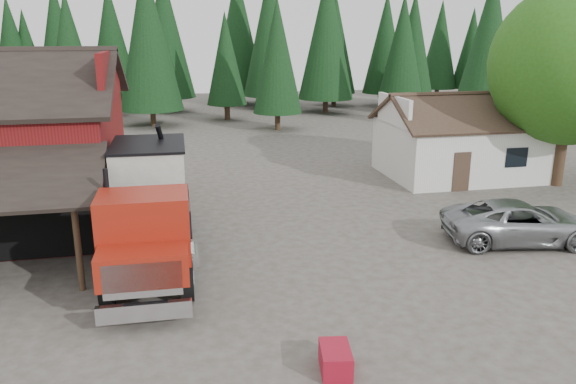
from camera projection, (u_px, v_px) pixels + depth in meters
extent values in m
plane|color=#453F36|center=(271.00, 303.00, 16.63)|extent=(120.00, 120.00, 0.00)
cube|color=maroon|center=(109.00, 75.00, 23.38)|extent=(0.25, 7.00, 2.00)
cylinder|color=#382619|center=(78.00, 248.00, 17.10)|extent=(0.20, 0.20, 2.80)
cube|color=silver|center=(460.00, 149.00, 31.03)|extent=(8.00, 6.00, 3.00)
cube|color=#38281E|center=(478.00, 112.00, 29.01)|extent=(8.60, 3.42, 1.80)
cube|color=#38281E|center=(450.00, 105.00, 31.83)|extent=(8.60, 3.42, 1.80)
cube|color=silver|center=(394.00, 110.00, 29.62)|extent=(0.20, 4.20, 1.50)
cube|color=silver|center=(529.00, 106.00, 31.21)|extent=(0.20, 4.20, 1.50)
cube|color=#38281E|center=(462.00, 172.00, 28.03)|extent=(0.90, 0.06, 2.00)
cube|color=black|center=(517.00, 157.00, 28.47)|extent=(1.20, 0.06, 1.00)
cylinder|color=#382619|center=(560.00, 155.00, 28.98)|extent=(0.60, 0.60, 3.20)
sphere|color=#275413|center=(572.00, 64.00, 27.72)|extent=(8.00, 8.00, 8.00)
sphere|color=#275413|center=(537.00, 88.00, 28.56)|extent=(4.40, 4.40, 4.40)
cylinder|color=#382619|center=(278.00, 120.00, 45.82)|extent=(0.44, 0.44, 1.60)
cone|color=black|center=(277.00, 56.00, 44.42)|extent=(3.96, 3.96, 9.00)
cylinder|color=#382619|center=(481.00, 121.00, 45.25)|extent=(0.44, 0.44, 1.60)
cone|color=black|center=(489.00, 43.00, 43.57)|extent=(4.84, 4.84, 11.00)
cylinder|color=#382619|center=(153.00, 117.00, 47.59)|extent=(0.44, 0.44, 1.60)
cone|color=black|center=(148.00, 36.00, 45.77)|extent=(5.28, 5.28, 12.00)
cylinder|color=black|center=(107.00, 288.00, 16.24)|extent=(0.40, 1.20, 1.20)
cylinder|color=black|center=(187.00, 282.00, 16.66)|extent=(0.40, 1.20, 1.20)
cylinder|color=black|center=(123.00, 228.00, 21.16)|extent=(0.40, 1.20, 1.20)
cylinder|color=black|center=(184.00, 225.00, 21.58)|extent=(0.40, 1.20, 1.20)
cylinder|color=black|center=(126.00, 216.00, 22.60)|extent=(0.40, 1.20, 1.20)
cylinder|color=black|center=(184.00, 212.00, 23.02)|extent=(0.40, 1.20, 1.20)
cube|color=black|center=(151.00, 231.00, 19.61)|extent=(1.36, 9.37, 0.44)
cube|color=silver|center=(145.00, 312.00, 14.86)|extent=(2.50, 0.24, 0.49)
cube|color=silver|center=(142.00, 280.00, 14.72)|extent=(2.07, 0.14, 0.98)
cube|color=maroon|center=(143.00, 264.00, 15.29)|extent=(2.47, 1.46, 0.92)
cube|color=maroon|center=(144.00, 227.00, 16.46)|extent=(2.64, 1.89, 2.01)
cube|color=black|center=(142.00, 226.00, 15.55)|extent=(2.29, 0.13, 0.98)
cylinder|color=black|center=(108.00, 200.00, 17.02)|extent=(0.15, 0.15, 1.96)
cube|color=black|center=(146.00, 217.00, 17.50)|extent=(2.67, 0.18, 1.74)
cube|color=black|center=(152.00, 210.00, 20.97)|extent=(2.88, 6.36, 0.17)
cube|color=beige|center=(149.00, 168.00, 20.52)|extent=(2.56, 3.63, 1.74)
cone|color=beige|center=(151.00, 197.00, 20.82)|extent=(2.43, 2.43, 0.76)
cube|color=black|center=(148.00, 144.00, 20.28)|extent=(2.67, 3.74, 0.09)
cylinder|color=black|center=(168.00, 161.00, 22.11)|extent=(0.85, 2.37, 3.32)
cube|color=maroon|center=(138.00, 185.00, 23.23)|extent=(0.67, 0.88, 0.49)
cylinder|color=silver|center=(189.00, 256.00, 17.71)|extent=(0.63, 1.10, 0.61)
imported|color=#94979A|center=(520.00, 222.00, 21.25)|extent=(6.09, 3.58, 1.59)
cube|color=maroon|center=(335.00, 360.00, 13.22)|extent=(0.86, 1.20, 0.60)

